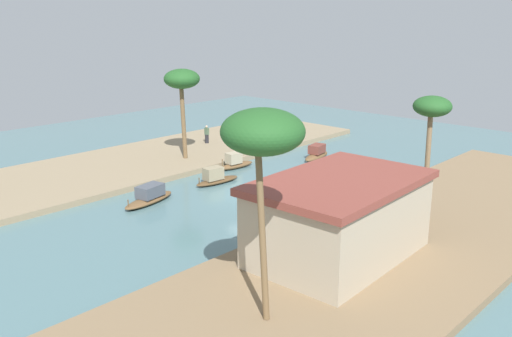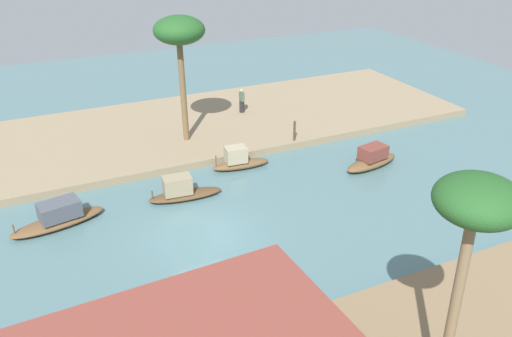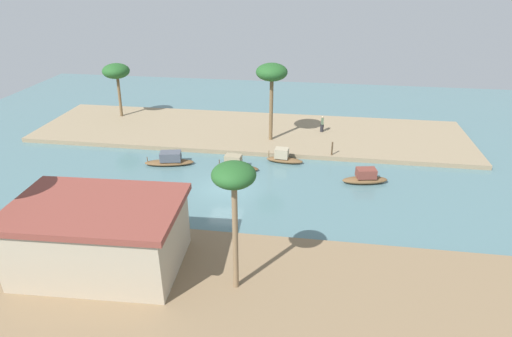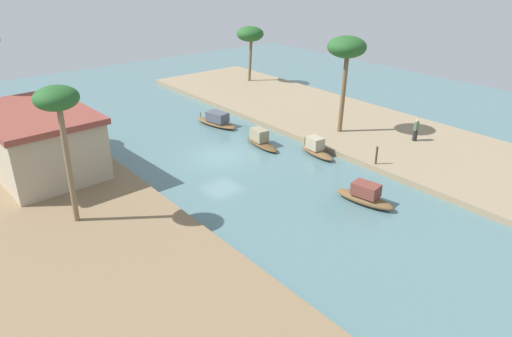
{
  "view_description": "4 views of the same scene",
  "coord_description": "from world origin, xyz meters",
  "px_view_note": "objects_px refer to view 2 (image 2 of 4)",
  "views": [
    {
      "loc": [
        25.36,
        24.63,
        11.79
      ],
      "look_at": [
        -2.48,
        -1.7,
        1.02
      ],
      "focal_mm": 38.52,
      "sensor_mm": 36.0,
      "label": 1
    },
    {
      "loc": [
        6.05,
        18.44,
        13.0
      ],
      "look_at": [
        -4.05,
        -3.23,
        1.0
      ],
      "focal_mm": 36.85,
      "sensor_mm": 36.0,
      "label": 2
    },
    {
      "loc": [
        -6.58,
        28.37,
        15.78
      ],
      "look_at": [
        -2.11,
        -2.1,
        0.87
      ],
      "focal_mm": 29.92,
      "sensor_mm": 36.0,
      "label": 3
    },
    {
      "loc": [
        -25.34,
        17.24,
        13.01
      ],
      "look_at": [
        -3.85,
        -0.11,
        0.43
      ],
      "focal_mm": 33.05,
      "sensor_mm": 36.0,
      "label": 4
    }
  ],
  "objects_px": {
    "sampan_with_red_awning": "(182,191)",
    "mooring_post": "(294,131)",
    "sampan_with_tall_canopy": "(372,159)",
    "palm_tree_right_tall": "(476,211)",
    "sampan_foreground": "(59,217)",
    "person_on_near_bank": "(242,102)",
    "palm_tree_left_near": "(179,33)",
    "sampan_upstream_small": "(239,161)"
  },
  "relations": [
    {
      "from": "sampan_with_red_awning",
      "to": "mooring_post",
      "type": "height_order",
      "value": "mooring_post"
    },
    {
      "from": "sampan_upstream_small",
      "to": "person_on_near_bank",
      "type": "height_order",
      "value": "person_on_near_bank"
    },
    {
      "from": "sampan_with_red_awning",
      "to": "palm_tree_left_near",
      "type": "height_order",
      "value": "palm_tree_left_near"
    },
    {
      "from": "sampan_with_red_awning",
      "to": "palm_tree_left_near",
      "type": "distance_m",
      "value": 9.1
    },
    {
      "from": "sampan_with_tall_canopy",
      "to": "mooring_post",
      "type": "xyz_separation_m",
      "value": [
        2.57,
        -4.25,
        0.54
      ]
    },
    {
      "from": "sampan_foreground",
      "to": "sampan_with_tall_canopy",
      "type": "relative_size",
      "value": 1.17
    },
    {
      "from": "sampan_foreground",
      "to": "palm_tree_right_tall",
      "type": "relative_size",
      "value": 0.61
    },
    {
      "from": "sampan_with_tall_canopy",
      "to": "person_on_near_bank",
      "type": "bearing_deg",
      "value": -81.5
    },
    {
      "from": "sampan_foreground",
      "to": "person_on_near_bank",
      "type": "height_order",
      "value": "person_on_near_bank"
    },
    {
      "from": "sampan_with_tall_canopy",
      "to": "palm_tree_left_near",
      "type": "xyz_separation_m",
      "value": [
        8.35,
        -7.26,
        6.22
      ]
    },
    {
      "from": "person_on_near_bank",
      "to": "sampan_foreground",
      "type": "bearing_deg",
      "value": 120.42
    },
    {
      "from": "person_on_near_bank",
      "to": "palm_tree_right_tall",
      "type": "bearing_deg",
      "value": 165.53
    },
    {
      "from": "sampan_foreground",
      "to": "palm_tree_right_tall",
      "type": "height_order",
      "value": "palm_tree_right_tall"
    },
    {
      "from": "sampan_foreground",
      "to": "mooring_post",
      "type": "xyz_separation_m",
      "value": [
        -13.82,
        -3.19,
        0.57
      ]
    },
    {
      "from": "sampan_foreground",
      "to": "sampan_with_red_awning",
      "type": "distance_m",
      "value": 5.78
    },
    {
      "from": "person_on_near_bank",
      "to": "sampan_upstream_small",
      "type": "bearing_deg",
      "value": 151.0
    },
    {
      "from": "sampan_with_tall_canopy",
      "to": "mooring_post",
      "type": "height_order",
      "value": "mooring_post"
    },
    {
      "from": "sampan_foreground",
      "to": "mooring_post",
      "type": "relative_size",
      "value": 3.58
    },
    {
      "from": "mooring_post",
      "to": "palm_tree_right_tall",
      "type": "bearing_deg",
      "value": 73.79
    },
    {
      "from": "sampan_with_tall_canopy",
      "to": "palm_tree_right_tall",
      "type": "xyz_separation_m",
      "value": [
        7.77,
        13.62,
        6.16
      ]
    },
    {
      "from": "sampan_foreground",
      "to": "person_on_near_bank",
      "type": "xyz_separation_m",
      "value": [
        -12.9,
        -8.9,
        0.68
      ]
    },
    {
      "from": "sampan_with_tall_canopy",
      "to": "sampan_with_red_awning",
      "type": "relative_size",
      "value": 1.0
    },
    {
      "from": "sampan_with_tall_canopy",
      "to": "mooring_post",
      "type": "bearing_deg",
      "value": -69.59
    },
    {
      "from": "palm_tree_right_tall",
      "to": "sampan_foreground",
      "type": "bearing_deg",
      "value": -59.58
    },
    {
      "from": "sampan_with_tall_canopy",
      "to": "sampan_foreground",
      "type": "bearing_deg",
      "value": -14.49
    },
    {
      "from": "mooring_post",
      "to": "palm_tree_left_near",
      "type": "relative_size",
      "value": 0.17
    },
    {
      "from": "sampan_with_tall_canopy",
      "to": "person_on_near_bank",
      "type": "relative_size",
      "value": 2.29
    },
    {
      "from": "sampan_with_red_awning",
      "to": "palm_tree_left_near",
      "type": "xyz_separation_m",
      "value": [
        -2.25,
        -6.22,
        6.24
      ]
    },
    {
      "from": "mooring_post",
      "to": "palm_tree_left_near",
      "type": "xyz_separation_m",
      "value": [
        5.78,
        -3.01,
        5.68
      ]
    },
    {
      "from": "palm_tree_right_tall",
      "to": "sampan_with_red_awning",
      "type": "bearing_deg",
      "value": -79.04
    },
    {
      "from": "palm_tree_left_near",
      "to": "sampan_foreground",
      "type": "bearing_deg",
      "value": 37.62
    },
    {
      "from": "sampan_with_tall_canopy",
      "to": "sampan_upstream_small",
      "type": "bearing_deg",
      "value": -34.37
    },
    {
      "from": "sampan_with_tall_canopy",
      "to": "palm_tree_left_near",
      "type": "bearing_deg",
      "value": -51.78
    },
    {
      "from": "mooring_post",
      "to": "palm_tree_right_tall",
      "type": "relative_size",
      "value": 0.17
    },
    {
      "from": "mooring_post",
      "to": "palm_tree_left_near",
      "type": "distance_m",
      "value": 8.64
    },
    {
      "from": "sampan_foreground",
      "to": "sampan_with_red_awning",
      "type": "relative_size",
      "value": 1.17
    },
    {
      "from": "sampan_with_tall_canopy",
      "to": "palm_tree_right_tall",
      "type": "bearing_deg",
      "value": 49.52
    },
    {
      "from": "sampan_with_tall_canopy",
      "to": "person_on_near_bank",
      "type": "xyz_separation_m",
      "value": [
        3.49,
        -9.96,
        0.66
      ]
    },
    {
      "from": "sampan_with_red_awning",
      "to": "mooring_post",
      "type": "distance_m",
      "value": 8.67
    },
    {
      "from": "mooring_post",
      "to": "sampan_with_red_awning",
      "type": "bearing_deg",
      "value": 21.81
    },
    {
      "from": "sampan_with_tall_canopy",
      "to": "palm_tree_left_near",
      "type": "height_order",
      "value": "palm_tree_left_near"
    },
    {
      "from": "palm_tree_left_near",
      "to": "palm_tree_right_tall",
      "type": "relative_size",
      "value": 1.02
    }
  ]
}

